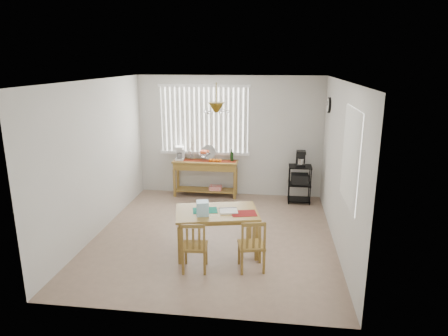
# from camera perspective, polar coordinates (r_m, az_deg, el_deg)

# --- Properties ---
(ground) EXTENTS (4.00, 4.50, 0.01)m
(ground) POSITION_cam_1_polar(r_m,az_deg,el_deg) (6.94, -1.42, -9.60)
(ground) COLOR gray
(room_shell) EXTENTS (4.20, 4.70, 2.70)m
(room_shell) POSITION_cam_1_polar(r_m,az_deg,el_deg) (6.43, -1.47, 4.31)
(room_shell) COLOR silver
(room_shell) RESTS_ON ground
(sideboard) EXTENTS (1.41, 0.40, 0.79)m
(sideboard) POSITION_cam_1_polar(r_m,az_deg,el_deg) (8.70, -2.61, -0.24)
(sideboard) COLOR olive
(sideboard) RESTS_ON ground
(sideboard_items) EXTENTS (1.34, 0.33, 0.61)m
(sideboard_items) POSITION_cam_1_polar(r_m,az_deg,el_deg) (8.67, -4.06, 1.89)
(sideboard_items) COLOR maroon
(sideboard_items) RESTS_ON sideboard
(wire_cart) EXTENTS (0.47, 0.37, 0.79)m
(wire_cart) POSITION_cam_1_polar(r_m,az_deg,el_deg) (8.47, 10.75, -1.76)
(wire_cart) COLOR black
(wire_cart) RESTS_ON ground
(cart_items) EXTENTS (0.19, 0.22, 0.33)m
(cart_items) POSITION_cam_1_polar(r_m,az_deg,el_deg) (8.36, 10.90, 1.32)
(cart_items) COLOR black
(cart_items) RESTS_ON wire_cart
(dining_table) EXTENTS (1.39, 1.06, 0.67)m
(dining_table) POSITION_cam_1_polar(r_m,az_deg,el_deg) (6.17, -1.04, -6.85)
(dining_table) COLOR olive
(dining_table) RESTS_ON ground
(table_items) EXTENTS (1.03, 0.46, 0.21)m
(table_items) POSITION_cam_1_polar(r_m,az_deg,el_deg) (6.00, -2.12, -5.88)
(table_items) COLOR #14755D
(table_items) RESTS_ON dining_table
(chair_left) EXTENTS (0.38, 0.38, 0.76)m
(chair_left) POSITION_cam_1_polar(r_m,az_deg,el_deg) (5.72, -4.24, -11.13)
(chair_left) COLOR olive
(chair_left) RESTS_ON ground
(chair_right) EXTENTS (0.43, 0.43, 0.78)m
(chair_right) POSITION_cam_1_polar(r_m,az_deg,el_deg) (5.73, 4.00, -10.98)
(chair_right) COLOR olive
(chair_right) RESTS_ON ground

